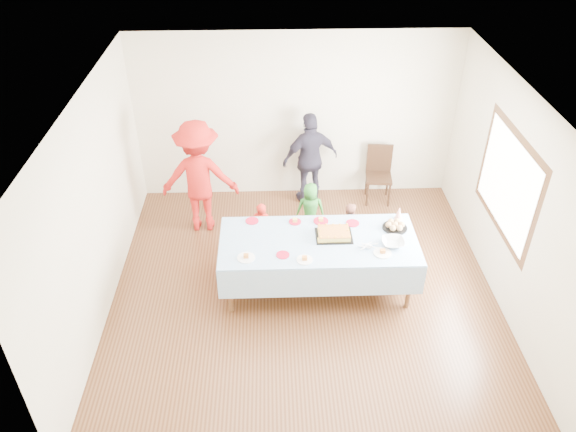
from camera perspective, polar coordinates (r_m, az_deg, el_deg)
name	(u,v)px	position (r m, az deg, el deg)	size (l,w,h in m)	color
ground	(304,291)	(7.52, 1.61, -7.58)	(5.00, 5.00, 0.00)	#472814
room_walls	(311,175)	(6.47, 2.34, 4.13)	(5.04, 5.04, 2.72)	beige
party_table	(319,244)	(7.12, 3.13, -2.82)	(2.50, 1.10, 0.78)	brown
birthday_cake	(334,234)	(7.15, 4.68, -1.81)	(0.46, 0.36, 0.08)	black
rolls_tray	(395,226)	(7.39, 10.81, -0.97)	(0.32, 0.32, 0.10)	black
punch_bowl	(393,243)	(7.10, 10.63, -2.67)	(0.29, 0.29, 0.07)	silver
party_hat	(399,213)	(7.55, 11.20, 0.29)	(0.11, 0.11, 0.19)	white
fork_pile	(369,245)	(7.02, 8.20, -2.94)	(0.24, 0.18, 0.07)	white
plate_red_far_a	(252,221)	(7.42, -3.68, -0.49)	(0.18, 0.18, 0.01)	red
plate_red_far_b	(295,222)	(7.39, 0.72, -0.58)	(0.16, 0.16, 0.01)	red
plate_red_far_c	(321,221)	(7.42, 3.36, -0.51)	(0.20, 0.20, 0.01)	red
plate_red_far_d	(353,223)	(7.42, 6.59, -0.72)	(0.17, 0.17, 0.01)	red
plate_red_near	(283,255)	(6.84, -0.53, -3.97)	(0.16, 0.16, 0.01)	red
plate_white_left	(246,258)	(6.81, -4.27, -4.24)	(0.22, 0.22, 0.01)	white
plate_white_mid	(305,260)	(6.77, 1.69, -4.47)	(0.20, 0.20, 0.01)	white
plate_white_right	(382,253)	(6.96, 9.58, -3.72)	(0.22, 0.22, 0.01)	white
dining_chair	(379,170)	(9.18, 9.22, 4.59)	(0.44, 0.44, 0.93)	black
toddler_left	(262,227)	(7.96, -2.70, -1.16)	(0.29, 0.19, 0.80)	red
toddler_mid	(310,210)	(8.27, 2.28, 0.66)	(0.42, 0.27, 0.86)	#2A7B29
toddler_right	(348,227)	(8.04, 6.12, -1.09)	(0.37, 0.29, 0.76)	#BB7057
adult_left	(199,177)	(8.29, -9.02, 3.95)	(1.13, 0.65, 1.75)	red
adult_right	(310,159)	(8.88, 2.29, 5.82)	(0.90, 0.38, 1.54)	#2F2B3C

